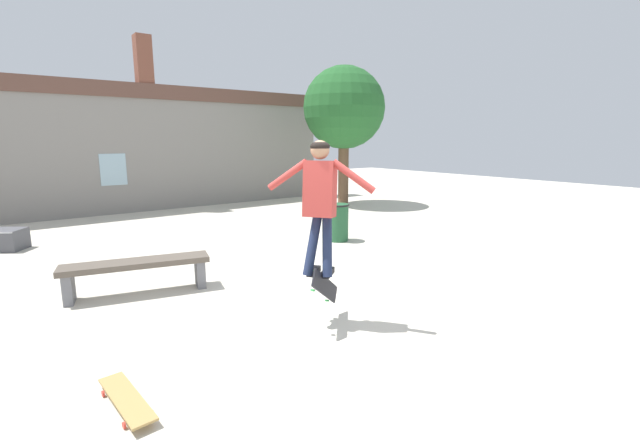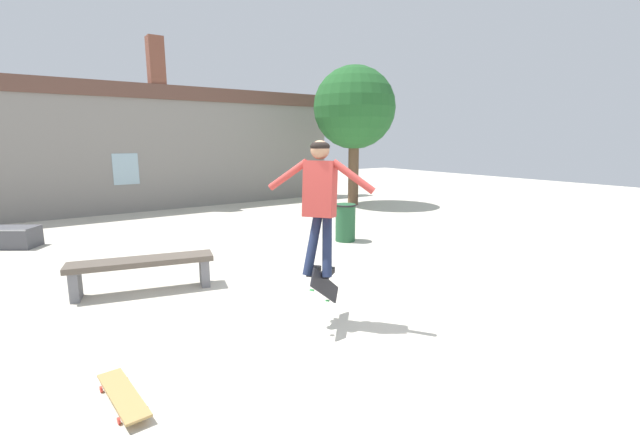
% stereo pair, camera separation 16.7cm
% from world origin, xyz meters
% --- Properties ---
extents(ground_plane, '(40.00, 40.00, 0.00)m').
position_xyz_m(ground_plane, '(0.00, 0.00, 0.00)').
color(ground_plane, beige).
extents(building_backdrop, '(14.44, 0.52, 5.10)m').
position_xyz_m(building_backdrop, '(0.01, 9.66, 1.97)').
color(building_backdrop, gray).
rests_on(building_backdrop, ground_plane).
extents(tree_right, '(2.62, 2.62, 4.45)m').
position_xyz_m(tree_right, '(6.26, 6.94, 3.11)').
color(tree_right, brown).
rests_on(tree_right, ground_plane).
extents(park_bench, '(1.98, 0.85, 0.49)m').
position_xyz_m(park_bench, '(-1.42, 2.24, 0.36)').
color(park_bench, brown).
rests_on(park_bench, ground_plane).
extents(trash_bin, '(0.46, 0.46, 0.80)m').
position_xyz_m(trash_bin, '(2.88, 3.04, 0.42)').
color(trash_bin, '#235633').
rests_on(trash_bin, ground_plane).
extents(skater, '(0.82, 1.05, 1.54)m').
position_xyz_m(skater, '(0.04, -0.09, 1.53)').
color(skater, '#B23833').
extents(skateboard_flipping, '(0.73, 0.48, 0.64)m').
position_xyz_m(skateboard_flipping, '(0.08, -0.14, 0.47)').
color(skateboard_flipping, black).
extents(skateboard_resting, '(0.28, 0.89, 0.08)m').
position_xyz_m(skateboard_resting, '(-2.19, -0.42, 0.07)').
color(skateboard_resting, '#AD894C').
rests_on(skateboard_resting, ground_plane).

